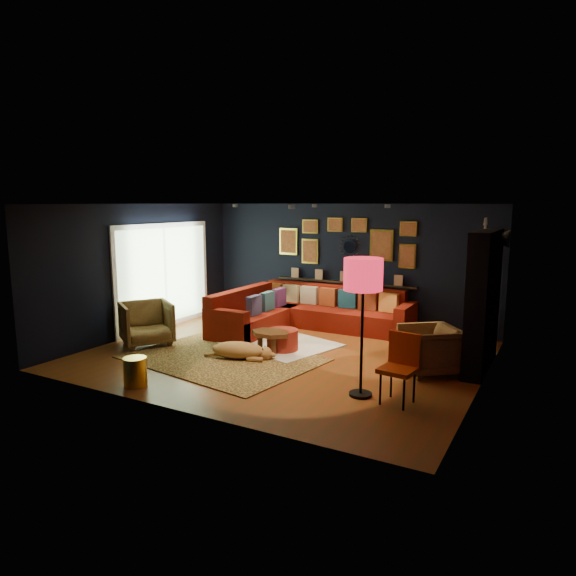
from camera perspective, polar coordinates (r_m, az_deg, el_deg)
The scene contains 20 objects.
floor at distance 9.00m, azimuth -0.52°, elevation -7.45°, with size 6.50×6.50×0.00m, color brown.
room_walls at distance 8.67m, azimuth -0.54°, elevation 2.67°, with size 6.50×6.50×6.50m.
sectional at distance 10.74m, azimuth 1.37°, elevation -2.88°, with size 3.41×2.69×0.86m.
ledge at distance 11.16m, azimuth 6.26°, elevation 0.64°, with size 3.20×0.12×0.04m, color black.
gallery_wall at distance 11.09m, azimuth 6.35°, elevation 5.21°, with size 3.15×0.04×1.02m.
sunburst_mirror at distance 11.06m, azimuth 6.89°, elevation 4.63°, with size 0.47×0.16×0.47m.
fireplace at distance 8.62m, azimuth 20.79°, elevation -1.84°, with size 0.31×1.60×2.20m.
deer_head at distance 8.98m, azimuth 21.94°, elevation 5.15°, with size 0.50×0.28×0.45m.
sliding_door at distance 11.11m, azimuth -13.56°, elevation 1.34°, with size 0.06×2.80×2.20m.
ceiling_spots at distance 9.32m, azimuth 1.91°, elevation 9.09°, with size 3.30×2.50×0.06m.
shag_rug at distance 9.73m, azimuth -1.43°, elevation -6.07°, with size 2.16×1.57×0.03m, color silver.
leopard_rug at distance 8.86m, azimuth -7.32°, elevation -7.76°, with size 3.10×2.21×0.02m, color tan.
coffee_table at distance 9.03m, azimuth -1.94°, elevation -5.27°, with size 0.75×0.57×0.37m.
pouf at distance 9.17m, azimuth -0.62°, elevation -5.75°, with size 0.56×0.56×0.37m, color maroon.
armchair_left at distance 9.89m, azimuth -15.45°, elevation -3.58°, with size 0.87×0.81×0.89m, color tan.
armchair_right at distance 8.27m, azimuth 15.46°, elevation -6.39°, with size 0.80×0.75×0.82m, color tan.
gold_stool at distance 7.82m, azimuth -16.62°, elevation -8.90°, with size 0.33×0.33×0.42m, color gold.
orange_chair at distance 6.98m, azimuth 12.41°, elevation -8.04°, with size 0.49×0.49×0.93m.
floor_lamp at distance 6.86m, azimuth 8.35°, elevation 0.93°, with size 0.52×0.52×1.90m.
dog at distance 8.76m, azimuth -5.56°, elevation -6.52°, with size 1.24×0.61×0.39m, color #B58043, non-canonical shape.
Camera 1 is at (4.24, -7.50, 2.62)m, focal length 32.00 mm.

